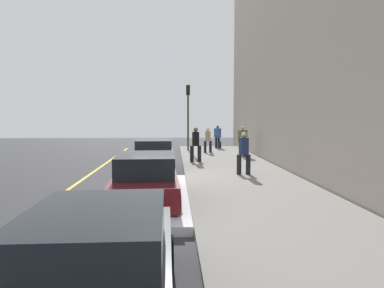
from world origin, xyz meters
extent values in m
plane|color=#333335|center=(0.00, 0.00, 0.00)|extent=(56.00, 56.00, 0.00)
cube|color=gray|center=(0.00, -3.30, 0.07)|extent=(28.00, 4.60, 0.15)
cube|color=gold|center=(0.00, 3.20, 0.00)|extent=(28.00, 0.14, 0.01)
cube|color=white|center=(-4.43, -0.70, 0.11)|extent=(6.98, 0.56, 0.22)
cylinder|color=black|center=(-9.77, 1.24, 0.32)|extent=(0.64, 0.23, 0.64)
cylinder|color=black|center=(-9.74, -0.44, 0.32)|extent=(0.64, 0.23, 0.64)
cube|color=#383A3D|center=(-11.15, 0.37, 0.59)|extent=(4.53, 1.88, 0.64)
cube|color=black|center=(-11.37, 0.37, 1.21)|extent=(2.37, 1.64, 0.60)
cylinder|color=black|center=(-3.51, 1.16, 0.32)|extent=(0.65, 0.24, 0.64)
cylinder|color=black|center=(-3.45, -0.52, 0.32)|extent=(0.65, 0.24, 0.64)
cylinder|color=black|center=(-6.36, 1.05, 0.32)|extent=(0.65, 0.24, 0.64)
cylinder|color=black|center=(-6.30, -0.62, 0.32)|extent=(0.65, 0.24, 0.64)
cube|color=maroon|center=(-4.90, 0.27, 0.59)|extent=(4.66, 1.97, 0.64)
cube|color=black|center=(-5.13, 0.26, 1.21)|extent=(2.45, 1.69, 0.60)
cylinder|color=black|center=(2.98, 1.25, 0.32)|extent=(0.64, 0.23, 0.64)
cylinder|color=black|center=(3.02, -0.43, 0.32)|extent=(0.64, 0.23, 0.64)
cylinder|color=black|center=(0.28, 1.19, 0.32)|extent=(0.64, 0.23, 0.64)
cylinder|color=black|center=(0.32, -0.49, 0.32)|extent=(0.64, 0.23, 0.64)
cube|color=navy|center=(1.65, 0.38, 0.59)|extent=(4.40, 1.90, 0.64)
cube|color=black|center=(1.43, 0.38, 1.21)|extent=(2.30, 1.65, 0.60)
cylinder|color=black|center=(-0.43, -3.27, 0.57)|extent=(0.20, 0.20, 0.84)
cylinder|color=black|center=(-0.41, -3.66, 0.57)|extent=(0.20, 0.20, 0.84)
cube|color=#1E284C|center=(-0.42, -3.47, 1.35)|extent=(0.50, 0.33, 0.71)
sphere|color=beige|center=(-0.42, -3.47, 1.82)|extent=(0.23, 0.23, 0.23)
cylinder|color=black|center=(6.64, -4.59, 0.58)|extent=(0.20, 0.20, 0.86)
cylinder|color=black|center=(6.29, -4.78, 0.58)|extent=(0.20, 0.20, 0.86)
cube|color=brown|center=(6.46, -4.69, 1.37)|extent=(0.51, 0.58, 0.73)
sphere|color=#D8AD8C|center=(6.46, -4.69, 1.86)|extent=(0.24, 0.24, 0.24)
cylinder|color=black|center=(3.87, -1.49, 0.58)|extent=(0.20, 0.20, 0.87)
cylinder|color=black|center=(3.90, -1.90, 0.58)|extent=(0.20, 0.20, 0.87)
cube|color=black|center=(3.89, -1.70, 1.38)|extent=(0.52, 0.35, 0.74)
sphere|color=brown|center=(3.89, -1.70, 1.87)|extent=(0.24, 0.24, 0.24)
cylinder|color=black|center=(8.84, -2.97, 0.54)|extent=(0.18, 0.18, 0.77)
cylinder|color=black|center=(8.80, -2.61, 0.54)|extent=(0.18, 0.18, 0.77)
cube|color=tan|center=(8.82, -2.79, 1.25)|extent=(0.47, 0.33, 0.66)
sphere|color=beige|center=(8.82, -2.79, 1.69)|extent=(0.21, 0.21, 0.21)
cylinder|color=black|center=(12.30, -3.74, 0.55)|extent=(0.19, 0.19, 0.81)
cylinder|color=black|center=(12.58, -3.98, 0.55)|extent=(0.19, 0.19, 0.81)
cube|color=#335193|center=(12.44, -3.86, 1.30)|extent=(0.52, 0.54, 0.69)
sphere|color=brown|center=(12.44, -3.86, 1.75)|extent=(0.22, 0.22, 0.22)
cylinder|color=#2D2D19|center=(10.34, -1.53, 2.10)|extent=(0.12, 0.12, 3.89)
cube|color=black|center=(10.34, -1.53, 4.39)|extent=(0.26, 0.26, 0.70)
sphere|color=red|center=(10.49, -1.53, 4.60)|extent=(0.14, 0.14, 0.14)
sphere|color=orange|center=(10.49, -1.53, 4.38)|extent=(0.14, 0.14, 0.14)
sphere|color=green|center=(10.49, -1.53, 4.16)|extent=(0.14, 0.14, 0.14)
cube|color=#191E38|center=(12.00, -3.97, 0.41)|extent=(0.34, 0.22, 0.51)
cylinder|color=#4C4C4C|center=(12.00, -3.97, 0.84)|extent=(0.03, 0.03, 0.36)
camera|label=1|loc=(-15.75, -0.58, 2.62)|focal=34.71mm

